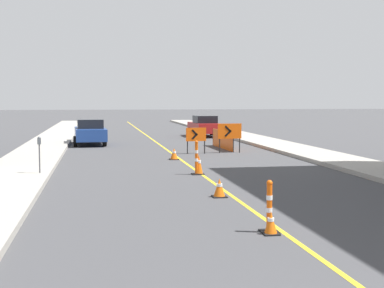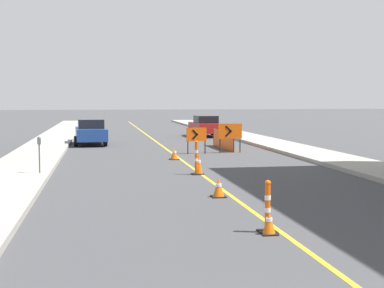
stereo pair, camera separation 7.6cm
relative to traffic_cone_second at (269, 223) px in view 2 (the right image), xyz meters
name	(u,v)px [view 2 (the right image)]	position (x,y,z in m)	size (l,w,h in m)	color
lane_stripe	(156,141)	(0.31, 24.95, -0.23)	(0.12, 65.72, 0.01)	gold
sidewalk_left	(51,142)	(-6.48, 24.95, -0.15)	(2.59, 65.72, 0.18)	#9E998E
sidewalk_right	(254,139)	(7.10, 24.95, -0.15)	(2.59, 65.72, 0.18)	#9E998E
traffic_cone_second	(269,223)	(0.00, 0.00, 0.00)	(0.33, 0.33, 0.48)	black
traffic_cone_third	(219,188)	(-0.09, 4.33, 0.03)	(0.41, 0.41, 0.54)	black
traffic_cone_fourth	(199,164)	(0.22, 9.04, 0.13)	(0.38, 0.38, 0.75)	black
traffic_cone_fifth	(174,154)	(0.01, 14.07, 0.03)	(0.44, 0.44, 0.54)	black
delineator_post_front	(268,210)	(0.02, 0.17, 0.24)	(0.37, 0.37, 1.11)	black
delineator_post_rear	(196,160)	(0.12, 8.98, 0.32)	(0.36, 0.36, 1.27)	black
arrow_barricade_primary	(196,136)	(1.51, 16.56, 0.71)	(1.06, 0.15, 1.34)	#EF560C
arrow_barricade_secondary	(230,132)	(3.33, 16.72, 0.85)	(1.27, 0.11, 1.54)	#EF560C
safety_mesh_fence	(223,140)	(3.54, 19.19, 0.28)	(0.18, 4.49, 1.03)	#EF560C
parked_car_curb_near	(91,132)	(-3.92, 23.09, 0.56)	(2.05, 4.40, 1.59)	navy
parked_car_curb_mid	(205,126)	(4.51, 29.17, 0.56)	(1.94, 4.34, 1.59)	maroon
parking_meter_near_curb	(39,147)	(-5.53, 9.11, 0.86)	(0.12, 0.11, 1.30)	#4C4C51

